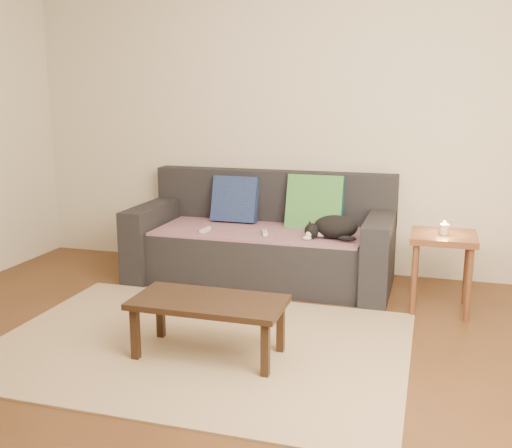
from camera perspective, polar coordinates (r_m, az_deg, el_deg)
name	(u,v)px	position (r m, az deg, el deg)	size (l,w,h in m)	color
ground	(190,356)	(3.64, -6.28, -12.37)	(4.50, 4.50, 0.00)	brown
back_wall	(277,119)	(5.21, 2.00, 9.93)	(4.50, 0.04, 2.60)	beige
sofa	(263,243)	(4.94, 0.67, -1.81)	(2.10, 0.94, 0.87)	#232328
throw_blanket	(260,231)	(4.83, 0.37, -0.68)	(1.66, 0.74, 0.02)	#48294D
cushion_navy	(235,200)	(5.12, -2.01, 2.34)	(0.39, 0.10, 0.39)	#111B4B
cushion_green	(315,204)	(4.95, 5.62, 1.94)	(0.46, 0.11, 0.46)	#0D5755
cat	(333,227)	(4.56, 7.39, -0.33)	(0.43, 0.33, 0.18)	black
wii_remote_a	(205,230)	(4.78, -4.85, -0.55)	(0.15, 0.04, 0.03)	white
wii_remote_b	(265,233)	(4.66, 0.86, -0.85)	(0.15, 0.04, 0.03)	white
side_table	(443,248)	(4.39, 17.37, -2.16)	(0.45, 0.45, 0.56)	brown
candle	(444,229)	(4.36, 17.48, -0.44)	(0.06, 0.06, 0.09)	beige
rug	(200,345)	(3.76, -5.39, -11.39)	(2.50, 1.80, 0.01)	tan
coffee_table	(209,307)	(3.50, -4.54, -7.86)	(0.88, 0.44, 0.35)	black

